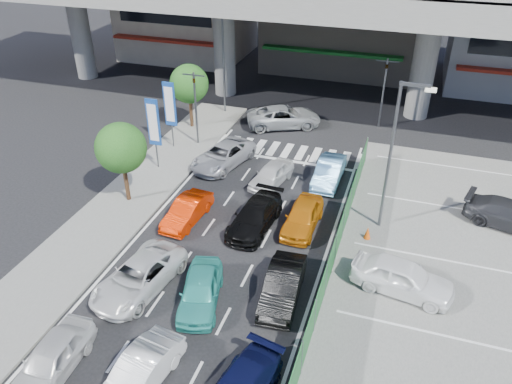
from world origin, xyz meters
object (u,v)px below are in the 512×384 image
(crossing_wagon_silver, at_px, (284,117))
(parked_sedan_white, at_px, (403,277))
(sedan_white_mid_left, at_px, (139,276))
(hatch_black_mid_right, at_px, (283,286))
(traffic_cone, at_px, (368,233))
(traffic_light_right, at_px, (385,76))
(hatch_white_back_mid, at_px, (139,374))
(street_lamp_left, at_px, (225,53))
(sedan_white_front_mid, at_px, (271,174))
(traffic_light_left, at_px, (195,91))
(parked_sedan_dgrey, at_px, (512,216))
(taxi_orange_left, at_px, (187,211))
(kei_truck_front_right, at_px, (329,172))
(signboard_far, at_px, (170,106))
(van_white_back_left, at_px, (51,359))
(taxi_orange_right, at_px, (303,217))
(wagon_silver_front_left, at_px, (223,155))
(street_lamp_right, at_px, (395,146))
(tree_far, at_px, (189,84))
(tree_near, at_px, (121,148))
(sedan_black_mid, at_px, (255,216))
(taxi_teal_mid, at_px, (200,290))
(signboard_near, at_px, (154,124))

(crossing_wagon_silver, distance_m, parked_sedan_white, 18.48)
(sedan_white_mid_left, distance_m, hatch_black_mid_right, 6.42)
(crossing_wagon_silver, xyz_separation_m, traffic_cone, (7.86, -12.24, -0.36))
(crossing_wagon_silver, bearing_deg, parked_sedan_white, -172.64)
(traffic_light_right, distance_m, hatch_white_back_mid, 26.68)
(street_lamp_left, xyz_separation_m, sedan_white_front_mid, (6.57, -9.56, -4.13))
(traffic_light_left, height_order, parked_sedan_white, traffic_light_left)
(traffic_cone, bearing_deg, parked_sedan_dgrey, 25.84)
(taxi_orange_left, distance_m, sedan_white_front_mid, 6.10)
(street_lamp_left, distance_m, kei_truck_front_right, 13.46)
(signboard_far, distance_m, van_white_back_left, 18.96)
(traffic_light_left, height_order, sedan_white_front_mid, traffic_light_left)
(van_white_back_left, distance_m, hatch_white_back_mid, 3.41)
(sedan_white_mid_left, relative_size, hatch_black_mid_right, 1.19)
(taxi_orange_right, bearing_deg, traffic_light_left, 142.62)
(sedan_white_mid_left, height_order, wagon_silver_front_left, same)
(street_lamp_right, bearing_deg, tree_far, 150.42)
(traffic_light_left, height_order, tree_near, traffic_light_left)
(van_white_back_left, xyz_separation_m, hatch_white_back_mid, (3.38, 0.47, -0.02))
(hatch_black_mid_right, relative_size, crossing_wagon_silver, 0.76)
(sedan_black_mid, xyz_separation_m, traffic_cone, (5.81, 0.79, -0.27))
(taxi_orange_right, xyz_separation_m, parked_sedan_white, (5.35, -3.40, 0.14))
(sedan_black_mid, distance_m, wagon_silver_front_left, 7.22)
(tree_far, bearing_deg, taxi_orange_right, -42.30)
(street_lamp_right, relative_size, taxi_orange_right, 1.98)
(tree_near, xyz_separation_m, tree_far, (-0.80, 10.50, 0.00))
(tree_near, relative_size, kei_truck_front_right, 1.15)
(street_lamp_right, xyz_separation_m, parked_sedan_white, (1.30, -4.83, -3.94))
(hatch_black_mid_right, bearing_deg, signboard_far, 129.15)
(van_white_back_left, distance_m, taxi_teal_mid, 6.31)
(traffic_light_left, height_order, tree_far, traffic_light_left)
(sedan_black_mid, height_order, sedan_white_front_mid, sedan_black_mid)
(taxi_orange_left, xyz_separation_m, sedan_white_front_mid, (3.15, 5.22, 0.01))
(taxi_teal_mid, bearing_deg, parked_sedan_dgrey, 23.38)
(traffic_light_right, bearing_deg, crossing_wagon_silver, -162.49)
(traffic_light_right, xyz_separation_m, crossing_wagon_silver, (-6.83, -2.15, -3.17))
(street_lamp_right, xyz_separation_m, sedan_white_front_mid, (-6.93, 2.44, -4.13))
(hatch_black_mid_right, height_order, parked_sedan_white, parked_sedan_white)
(sedan_white_mid_left, bearing_deg, tree_far, 115.93)
(taxi_orange_right, bearing_deg, tree_near, -175.58)
(hatch_white_back_mid, xyz_separation_m, kei_truck_front_right, (3.59, 16.63, 0.02))
(parked_sedan_dgrey, bearing_deg, traffic_light_left, 94.33)
(sedan_black_mid, bearing_deg, sedan_white_mid_left, -114.92)
(kei_truck_front_right, xyz_separation_m, traffic_cone, (3.03, -5.14, -0.29))
(street_lamp_right, height_order, crossing_wagon_silver, street_lamp_right)
(traffic_light_right, distance_m, signboard_near, 16.83)
(wagon_silver_front_left, bearing_deg, kei_truck_front_right, 14.72)
(taxi_teal_mid, bearing_deg, van_white_back_left, -140.57)
(traffic_cone, bearing_deg, crossing_wagon_silver, 122.72)
(tree_near, bearing_deg, hatch_white_back_mid, -57.56)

